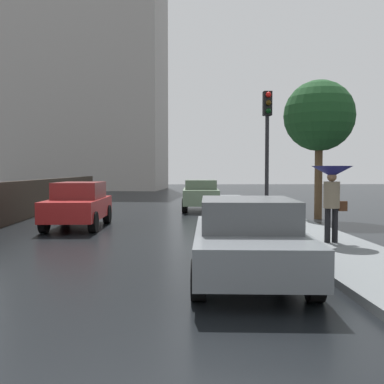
% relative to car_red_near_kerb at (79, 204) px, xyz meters
% --- Properties ---
extents(car_red_near_kerb, '(1.77, 3.85, 1.49)m').
position_rel_car_red_near_kerb_xyz_m(car_red_near_kerb, '(0.00, 0.00, 0.00)').
color(car_red_near_kerb, maroon).
rests_on(car_red_near_kerb, ground).
extents(car_green_far_ahead, '(1.85, 3.90, 1.44)m').
position_rel_car_red_near_kerb_xyz_m(car_green_far_ahead, '(4.42, 6.29, -0.03)').
color(car_green_far_ahead, slate).
rests_on(car_green_far_ahead, ground).
extents(car_grey_behind_camera, '(2.14, 4.50, 1.39)m').
position_rel_car_red_near_kerb_xyz_m(car_grey_behind_camera, '(4.39, -7.29, -0.07)').
color(car_grey_behind_camera, slate).
rests_on(car_grey_behind_camera, ground).
extents(pedestrian_with_umbrella_near, '(0.97, 0.97, 1.85)m').
position_rel_car_red_near_kerb_xyz_m(pedestrian_with_umbrella_near, '(6.91, -4.34, 0.82)').
color(pedestrian_with_umbrella_near, black).
rests_on(pedestrian_with_umbrella_near, sidewalk_strip).
extents(traffic_light, '(0.26, 0.39, 4.20)m').
position_rel_car_red_near_kerb_xyz_m(traffic_light, '(6.05, -0.90, 2.28)').
color(traffic_light, black).
rests_on(traffic_light, sidewalk_strip).
extents(street_tree_mid, '(2.72, 2.72, 5.35)m').
position_rel_car_red_near_kerb_xyz_m(street_tree_mid, '(8.74, 2.33, 3.18)').
color(street_tree_mid, '#4C3823').
rests_on(street_tree_mid, ground).
extents(distant_tower, '(15.60, 10.12, 22.43)m').
position_rel_car_red_near_kerb_xyz_m(distant_tower, '(-5.11, 31.32, 10.44)').
color(distant_tower, '#9E9993').
rests_on(distant_tower, ground).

